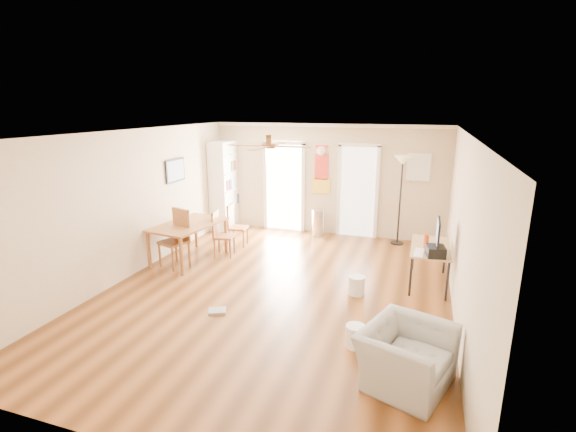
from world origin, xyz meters
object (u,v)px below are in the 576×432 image
(trash_can, at_px, (318,223))
(torchiere_lamp, at_px, (400,201))
(wastebasket_a, at_px, (356,285))
(wastebasket_b, at_px, (355,336))
(bookshelf, at_px, (225,185))
(computer_desk, at_px, (429,265))
(dining_chair_right_b, at_px, (224,234))
(dining_chair_near, at_px, (173,239))
(dining_chair_right_a, at_px, (238,225))
(armchair, at_px, (406,356))
(printer, at_px, (436,251))
(dining_table, at_px, (189,242))

(trash_can, distance_m, torchiere_lamp, 1.94)
(wastebasket_a, height_order, wastebasket_b, wastebasket_a)
(bookshelf, bearing_deg, wastebasket_b, -49.42)
(computer_desk, height_order, wastebasket_b, computer_desk)
(dining_chair_right_b, distance_m, dining_chair_near, 1.05)
(bookshelf, bearing_deg, dining_chair_right_a, -55.65)
(bookshelf, xyz_separation_m, armchair, (4.66, -4.98, -0.76))
(dining_chair_near, bearing_deg, torchiere_lamp, 52.96)
(dining_chair_near, xyz_separation_m, wastebasket_a, (3.52, -0.15, -0.39))
(printer, xyz_separation_m, wastebasket_a, (-1.18, -0.33, -0.61))
(printer, bearing_deg, wastebasket_a, -173.55)
(bookshelf, distance_m, trash_can, 2.53)
(dining_chair_right_a, xyz_separation_m, computer_desk, (3.98, -0.84, -0.12))
(dining_chair_right_b, xyz_separation_m, computer_desk, (3.98, -0.16, -0.13))
(printer, distance_m, armchair, 2.46)
(trash_can, relative_size, wastebasket_a, 2.08)
(wastebasket_a, bearing_deg, dining_chair_right_b, 161.40)
(dining_table, height_order, torchiere_lamp, torchiere_lamp)
(trash_can, distance_m, wastebasket_a, 3.19)
(trash_can, height_order, wastebasket_a, trash_can)
(dining_chair_right_b, relative_size, torchiere_lamp, 0.47)
(wastebasket_a, bearing_deg, dining_chair_near, 177.61)
(dining_table, height_order, computer_desk, dining_table)
(dining_chair_right_b, height_order, wastebasket_b, dining_chair_right_b)
(computer_desk, height_order, armchair, computer_desk)
(computer_desk, bearing_deg, bookshelf, 156.78)
(bookshelf, height_order, trash_can, bookshelf)
(wastebasket_a, bearing_deg, dining_table, 171.19)
(trash_can, bearing_deg, dining_chair_near, -128.23)
(wastebasket_b, bearing_deg, armchair, -39.78)
(torchiere_lamp, relative_size, wastebasket_a, 6.38)
(dining_chair_right_b, relative_size, armchair, 0.94)
(dining_chair_right_a, height_order, printer, dining_chair_right_a)
(dining_table, xyz_separation_m, trash_can, (2.05, 2.34, -0.06))
(dining_chair_near, distance_m, wastebasket_b, 4.14)
(dining_chair_right_b, bearing_deg, torchiere_lamp, -71.59)
(dining_chair_right_b, relative_size, computer_desk, 0.73)
(printer, bearing_deg, bookshelf, 143.20)
(dining_chair_near, xyz_separation_m, trash_can, (2.15, 2.72, -0.22))
(dining_table, height_order, dining_chair_right_b, dining_chair_right_b)
(dining_chair_right_a, relative_size, armchair, 0.92)
(dining_chair_right_b, height_order, armchair, dining_chair_right_b)
(torchiere_lamp, relative_size, computer_desk, 1.54)
(trash_can, relative_size, wastebasket_b, 2.20)
(wastebasket_b, bearing_deg, dining_chair_near, 155.84)
(torchiere_lamp, distance_m, armchair, 5.01)
(dining_chair_near, bearing_deg, trash_can, 70.29)
(dining_chair_right_a, xyz_separation_m, dining_chair_near, (-0.65, -1.50, 0.09))
(dining_table, bearing_deg, bookshelf, 98.69)
(dining_chair_right_b, bearing_deg, armchair, -140.43)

